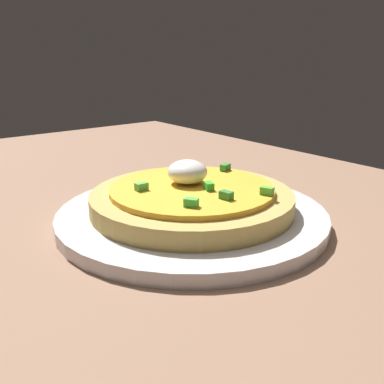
{
  "coord_description": "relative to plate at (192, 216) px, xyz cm",
  "views": [
    {
      "loc": [
        -40.84,
        22.98,
        19.91
      ],
      "look_at": [
        -5.98,
        -4.85,
        5.52
      ],
      "focal_mm": 41.27,
      "sensor_mm": 36.0,
      "label": 1
    }
  ],
  "objects": [
    {
      "name": "dining_table",
      "position": [
        5.98,
        4.85,
        -1.76
      ],
      "size": [
        112.33,
        84.01,
        2.11
      ],
      "primitive_type": "cube",
      "color": "#89654E",
      "rests_on": "ground"
    },
    {
      "name": "plate",
      "position": [
        0.0,
        0.0,
        0.0
      ],
      "size": [
        28.82,
        28.82,
        1.42
      ],
      "primitive_type": "cylinder",
      "color": "silver",
      "rests_on": "dining_table"
    },
    {
      "name": "pizza",
      "position": [
        0.05,
        -0.02,
        2.04
      ],
      "size": [
        21.62,
        21.62,
        5.17
      ],
      "color": "tan",
      "rests_on": "plate"
    }
  ]
}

